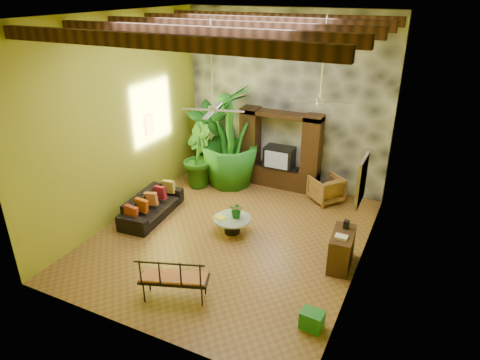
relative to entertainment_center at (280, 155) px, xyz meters
The scene contains 23 objects.
ground 3.28m from the entertainment_center, 90.00° to the right, with size 7.00×7.00×0.00m, color brown.
ceiling 5.11m from the entertainment_center, 90.00° to the right, with size 6.00×7.00×0.02m, color silver.
back_wall 1.58m from the entertainment_center, 90.00° to the left, with size 6.00×0.02×5.00m, color #A7AD27.
left_wall 4.60m from the entertainment_center, 133.73° to the right, with size 0.02×7.00×5.00m, color #A7AD27.
right_wall 4.60m from the entertainment_center, 46.27° to the right, with size 0.02×7.00×5.00m, color #A7AD27.
stone_accent_wall 1.56m from the entertainment_center, 90.00° to the left, with size 5.98×0.10×4.98m, color #393B41.
ceiling_beams 4.94m from the entertainment_center, 90.00° to the right, with size 5.95×5.36×0.22m.
entertainment_center is the anchor object (origin of this frame).
ceiling_fan_front 4.30m from the entertainment_center, 93.24° to the right, with size 1.28×1.28×1.86m.
ceiling_fan_back 3.50m from the entertainment_center, 50.43° to the right, with size 1.28×1.28×1.86m.
wall_art_mask 3.82m from the entertainment_center, 144.18° to the right, with size 0.06×0.32×0.55m, color gold.
wall_art_painting 4.95m from the entertainment_center, 51.61° to the right, with size 0.06×0.70×0.90m, color #285893.
sofa 3.98m from the entertainment_center, 125.88° to the right, with size 2.06×0.81×0.60m, color black.
wicker_armchair 1.69m from the entertainment_center, 13.37° to the right, with size 0.78×0.80×0.73m, color olive.
tall_plant_a 2.29m from the entertainment_center, behind, with size 1.23×0.84×2.34m, color #16551C.
tall_plant_b 2.43m from the entertainment_center, 155.57° to the right, with size 1.02×0.82×1.86m, color #1E5616.
tall_plant_c 1.55m from the entertainment_center, 158.66° to the right, with size 1.68×1.68×3.01m, color #206B1C.
coffee_table 3.09m from the entertainment_center, 90.94° to the right, with size 0.91×0.91×0.40m.
centerpiece_plant 2.96m from the entertainment_center, 89.08° to the right, with size 0.36×0.31×0.40m, color #165618.
yellow_tray 3.19m from the entertainment_center, 95.49° to the right, with size 0.24×0.17×0.03m, color yellow.
iron_bench 5.72m from the entertainment_center, 89.55° to the right, with size 1.38×0.90×0.57m.
side_console 4.18m from the entertainment_center, 50.18° to the right, with size 0.44×0.98×0.79m, color #341A10.
green_bin 5.93m from the entertainment_center, 63.20° to the right, with size 0.40×0.30×0.35m, color #207924.
Camera 1 is at (4.03, -7.87, 5.54)m, focal length 32.00 mm.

